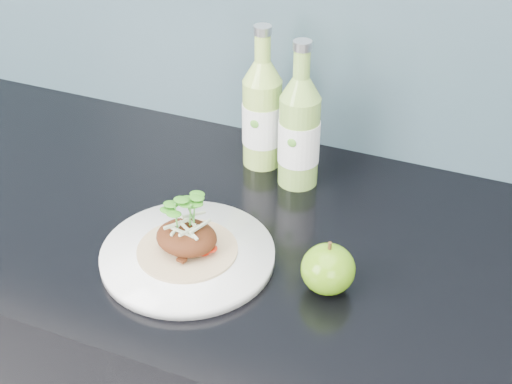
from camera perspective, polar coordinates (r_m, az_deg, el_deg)
dinner_plate at (r=1.02m, az=-5.48°, el=-5.06°), size 0.33×0.33×0.02m
pork_taco at (r=1.00m, az=-5.59°, el=-3.46°), size 0.14×0.14×0.10m
green_apple at (r=0.96m, az=5.79°, el=-6.15°), size 0.09×0.09×0.08m
cider_bottle_left at (r=1.19m, az=0.50°, el=6.26°), size 0.07×0.07×0.25m
cider_bottle_right at (r=1.14m, az=3.47°, el=4.82°), size 0.08×0.08×0.25m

